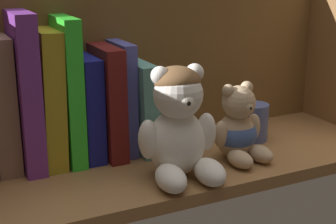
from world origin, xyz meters
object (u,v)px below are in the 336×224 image
object	(u,v)px
pillar_candle	(253,122)
book_3	(1,105)
book_7	(85,106)
book_10	(135,104)
book_5	(46,97)
book_6	(66,90)
teddy_bear_larger	(179,126)
book_4	(24,91)
book_9	(120,97)
book_8	(104,100)
teddy_bear_smaller	(238,130)

from	to	relation	value
pillar_candle	book_3	bearing A→B (deg)	171.75
book_7	book_10	xyz separation A→B (cm)	(8.72, 0.00, -0.73)
book_5	book_7	xyz separation A→B (cm)	(6.12, -0.00, -2.27)
book_6	book_10	size ratio (longest dim) A/B	1.51
book_3	teddy_bear_larger	distance (cm)	26.79
book_4	book_6	xyz separation A→B (cm)	(6.49, 0.00, -0.54)
book_9	pillar_candle	distance (cm)	24.43
book_7	book_8	bearing A→B (deg)	0.00
book_3	book_10	bearing A→B (deg)	0.00
book_5	book_7	bearing A→B (deg)	-0.00
book_3	book_8	distance (cm)	16.21
book_7	book_9	bearing A→B (deg)	0.00
book_5	teddy_bear_smaller	size ratio (longest dim) A/B	1.69
book_5	teddy_bear_larger	world-z (taller)	book_5
book_9	pillar_candle	size ratio (longest dim) A/B	2.80
book_3	book_4	bearing A→B (deg)	0.00
book_6	book_8	bearing A→B (deg)	0.00
book_6	book_10	xyz separation A→B (cm)	(11.72, 0.00, -3.87)
book_7	pillar_candle	size ratio (longest dim) A/B	2.53
book_9	book_10	size ratio (longest dim) A/B	1.21
book_3	book_5	size ratio (longest dim) A/B	0.97
book_8	pillar_candle	xyz separation A→B (cm)	(25.70, -6.07, -5.78)
book_4	book_9	xyz separation A→B (cm)	(15.51, 0.00, -2.79)
book_10	teddy_bear_larger	size ratio (longest dim) A/B	0.91
book_4	book_6	world-z (taller)	book_4
book_6	book_10	world-z (taller)	book_6
book_5	book_8	world-z (taller)	book_5
book_10	book_4	bearing A→B (deg)	-180.00
book_8	teddy_bear_smaller	size ratio (longest dim) A/B	1.44
book_10	teddy_bear_larger	xyz separation A→B (cm)	(0.77, -14.48, 0.36)
book_8	book_9	size ratio (longest dim) A/B	0.98
pillar_candle	book_5	bearing A→B (deg)	170.18
book_4	teddy_bear_smaller	bearing A→B (deg)	-21.83
book_5	book_10	distance (cm)	15.14
teddy_bear_smaller	pillar_candle	bearing A→B (deg)	39.70
book_9	book_7	bearing A→B (deg)	-180.00
book_4	book_6	size ratio (longest dim) A/B	1.05
book_3	book_5	bearing A→B (deg)	0.00
book_3	teddy_bear_smaller	bearing A→B (deg)	-19.82
book_3	book_4	size ratio (longest dim) A/B	0.86
book_10	teddy_bear_smaller	size ratio (longest dim) A/B	1.21
book_4	pillar_candle	distance (cm)	39.86
book_10	pillar_candle	world-z (taller)	book_10
book_3	book_5	world-z (taller)	book_5
book_8	book_9	distance (cm)	2.80
teddy_bear_larger	book_3	bearing A→B (deg)	147.14
book_3	book_10	size ratio (longest dim) A/B	1.35
book_5	book_6	distance (cm)	3.25
book_8	teddy_bear_larger	xyz separation A→B (cm)	(6.26, -14.48, -1.10)
teddy_bear_larger	pillar_candle	size ratio (longest dim) A/B	2.54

